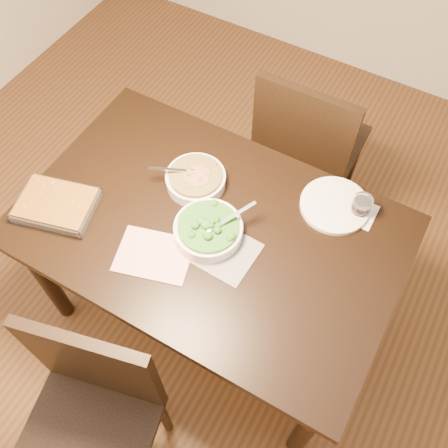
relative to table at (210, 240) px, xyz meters
name	(u,v)px	position (x,y,z in m)	size (l,w,h in m)	color
ground	(213,307)	(0.00, 0.00, -0.65)	(4.00, 4.00, 0.00)	#472F14
table	(210,240)	(0.00, 0.00, 0.00)	(1.40, 0.90, 0.75)	black
magazine_a	(154,255)	(-0.11, -0.20, 0.10)	(0.26, 0.19, 0.01)	#A62F47
magazine_b	(217,248)	(0.07, -0.06, 0.10)	(0.28, 0.20, 0.01)	#222228
coaster	(359,212)	(0.45, 0.33, 0.10)	(0.13, 0.13, 0.00)	white
stew_bowl	(196,179)	(-0.15, 0.15, 0.13)	(0.24, 0.23, 0.09)	white
broccoli_bowl	(208,230)	(0.01, -0.03, 0.13)	(0.25, 0.26, 0.10)	white
baking_dish	(57,205)	(-0.54, -0.21, 0.12)	(0.33, 0.27, 0.05)	silver
wine_tumbler	(361,205)	(0.45, 0.33, 0.14)	(0.07, 0.07, 0.08)	black
dinner_plate	(335,205)	(0.36, 0.31, 0.10)	(0.26, 0.26, 0.02)	white
chair_near	(91,413)	(-0.05, -0.73, -0.13)	(0.53, 0.53, 0.94)	black
chair_far	(307,145)	(0.09, 0.73, -0.12)	(0.46, 0.46, 0.96)	black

